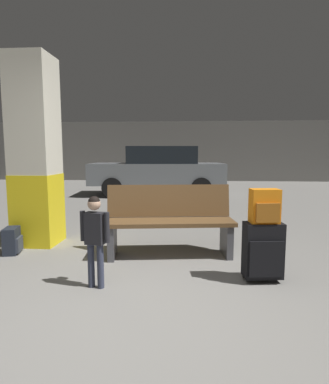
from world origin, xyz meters
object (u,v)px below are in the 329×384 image
(suitcase, at_px, (263,251))
(child, at_px, (95,232))
(backpack_dark_floor, at_px, (12,241))
(parked_car_far, at_px, (158,169))
(structural_pillar, at_px, (35,153))
(backpack_bright, at_px, (265,206))
(bench, at_px, (169,221))

(suitcase, bearing_deg, child, -170.68)
(backpack_dark_floor, bearing_deg, parked_car_far, 77.70)
(structural_pillar, height_order, backpack_bright, structural_pillar)
(suitcase, xyz_separation_m, child, (-1.64, -0.27, 0.23))
(structural_pillar, distance_m, bench, 2.13)
(suitcase, xyz_separation_m, backpack_dark_floor, (-3.03, 0.68, -0.15))
(child, distance_m, parked_car_far, 7.07)
(bench, bearing_deg, backpack_dark_floor, -177.08)
(child, bearing_deg, backpack_dark_floor, 145.50)
(bench, distance_m, backpack_bright, 1.31)
(structural_pillar, relative_size, backpack_bright, 7.71)
(backpack_dark_floor, bearing_deg, bench, 2.92)
(bench, relative_size, backpack_bright, 4.86)
(bench, distance_m, suitcase, 1.27)
(structural_pillar, bearing_deg, backpack_bright, -21.96)
(structural_pillar, xyz_separation_m, suitcase, (2.90, -1.17, -0.98))
(suitcase, relative_size, backpack_bright, 1.78)
(backpack_bright, distance_m, child, 1.68)
(child, relative_size, backpack_dark_floor, 2.63)
(structural_pillar, distance_m, suitcase, 3.28)
(suitcase, relative_size, parked_car_far, 0.14)
(suitcase, bearing_deg, parked_car_far, 104.03)
(child, height_order, backpack_dark_floor, child)
(backpack_bright, bearing_deg, backpack_dark_floor, 167.28)
(structural_pillar, distance_m, backpack_dark_floor, 1.24)
(child, bearing_deg, parked_car_far, 90.44)
(bench, relative_size, backpack_dark_floor, 4.86)
(bench, bearing_deg, parked_car_far, 96.71)
(backpack_dark_floor, bearing_deg, backpack_bright, -12.72)
(backpack_bright, bearing_deg, parked_car_far, 104.03)
(backpack_dark_floor, bearing_deg, suitcase, -12.71)
(structural_pillar, xyz_separation_m, backpack_bright, (2.90, -1.17, -0.53))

